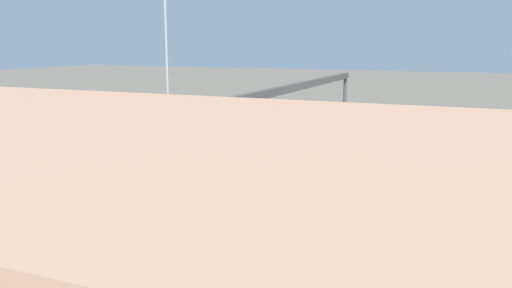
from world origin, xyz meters
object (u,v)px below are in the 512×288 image
object	(u,v)px
train_on_track_7	(240,176)
train_on_track_1	(349,127)
light_mast_0	(165,7)
train_on_track_8	(501,226)
train_on_track_4	(285,144)
signal_gantry	(295,93)

from	to	relation	value
train_on_track_7	train_on_track_1	bearing A→B (deg)	-93.92
train_on_track_1	light_mast_0	bearing A→B (deg)	-12.96
train_on_track_1	train_on_track_8	distance (m)	39.40
train_on_track_1	train_on_track_4	bearing A→B (deg)	76.73
train_on_track_1	train_on_track_8	xyz separation A→B (m)	(-18.09, 35.00, 0.08)
train_on_track_1	light_mast_0	world-z (taller)	light_mast_0
train_on_track_4	light_mast_0	world-z (taller)	light_mast_0
light_mast_0	signal_gantry	world-z (taller)	light_mast_0
train_on_track_1	signal_gantry	size ratio (longest dim) A/B	2.66
train_on_track_8	train_on_track_4	world-z (taller)	train_on_track_8
train_on_track_8	train_on_track_4	size ratio (longest dim) A/B	0.69
train_on_track_8	train_on_track_4	bearing A→B (deg)	-42.76
light_mast_0	signal_gantry	distance (m)	39.98
train_on_track_7	light_mast_0	world-z (taller)	light_mast_0
light_mast_0	signal_gantry	xyz separation A→B (m)	(-30.99, 22.70, -11.08)
train_on_track_7	light_mast_0	xyz separation A→B (m)	(31.38, -37.70, 16.88)
train_on_track_4	train_on_track_7	bearing A→B (deg)	95.65
train_on_track_8	train_on_track_4	distance (m)	29.46
train_on_track_1	train_on_track_8	bearing A→B (deg)	117.33
train_on_track_1	train_on_track_4	xyz separation A→B (m)	(3.54, 15.00, 0.01)
train_on_track_8	signal_gantry	bearing A→B (deg)	-44.25
train_on_track_8	train_on_track_7	bearing A→B (deg)	-13.94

